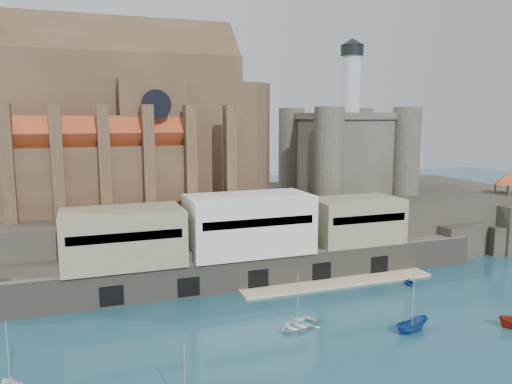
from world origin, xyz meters
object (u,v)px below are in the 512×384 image
object	(u,v)px
castle_keep	(346,148)
boat_2	(412,331)
pavilion	(509,180)
church	(133,130)

from	to	relation	value
castle_keep	boat_2	bearing A→B (deg)	-109.53
castle_keep	boat_2	world-z (taller)	castle_keep
pavilion	boat_2	size ratio (longest dim) A/B	1.38
church	castle_keep	size ratio (longest dim) A/B	1.60
church	pavilion	world-z (taller)	church
church	castle_keep	bearing A→B (deg)	-1.11
castle_keep	boat_2	xyz separation A→B (m)	(-14.40, -40.60, -18.31)
pavilion	church	bearing A→B (deg)	166.52
pavilion	boat_2	xyz separation A→B (m)	(-40.32, -25.53, -12.73)
boat_2	castle_keep	bearing A→B (deg)	-31.28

